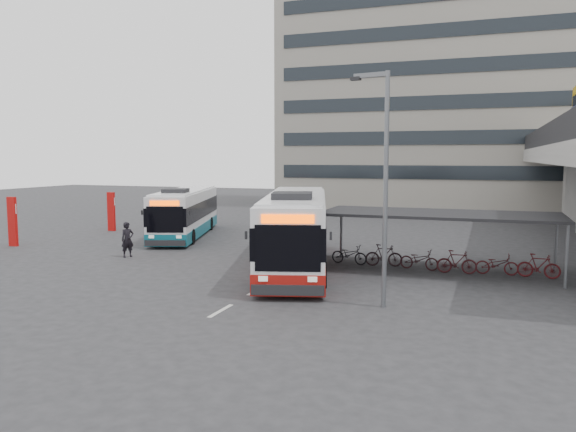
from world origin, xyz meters
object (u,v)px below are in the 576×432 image
(bus_teal, at_px, (186,213))
(lamp_post, at_px, (383,175))
(bus_main, at_px, (296,231))
(pedestrian, at_px, (128,240))

(bus_teal, height_order, lamp_post, lamp_post)
(bus_main, xyz_separation_m, pedestrian, (-8.66, -0.32, -0.78))
(lamp_post, bearing_deg, bus_teal, 150.21)
(bus_main, distance_m, bus_teal, 12.15)
(bus_main, relative_size, pedestrian, 7.03)
(bus_teal, xyz_separation_m, pedestrian, (1.10, -7.54, -0.57))
(bus_main, bearing_deg, lamp_post, -64.28)
(bus_main, distance_m, pedestrian, 8.71)
(bus_main, xyz_separation_m, lamp_post, (4.80, -5.31, 2.70))
(bus_teal, bearing_deg, lamp_post, -58.90)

